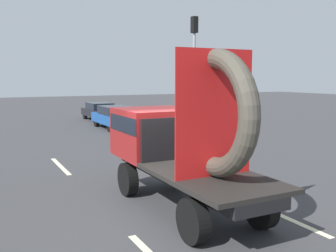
% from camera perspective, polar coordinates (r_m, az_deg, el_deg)
% --- Properties ---
extents(ground_plane, '(120.00, 120.00, 0.00)m').
position_cam_1_polar(ground_plane, '(9.77, 0.92, -12.16)').
color(ground_plane, '#38383A').
extents(flatbed_truck, '(2.02, 5.58, 3.84)m').
position_cam_1_polar(flatbed_truck, '(9.77, 1.10, -1.84)').
color(flatbed_truck, black).
rests_on(flatbed_truck, ground_plane).
extents(distant_sedan, '(1.89, 4.40, 1.43)m').
position_cam_1_polar(distant_sedan, '(24.82, -7.83, 1.42)').
color(distant_sedan, black).
rests_on(distant_sedan, ground_plane).
extents(traffic_light, '(0.42, 0.36, 6.64)m').
position_cam_1_polar(traffic_light, '(22.15, 3.91, 9.83)').
color(traffic_light, gray).
rests_on(traffic_light, ground_plane).
extents(lane_dash_left_far, '(0.16, 2.95, 0.01)m').
position_cam_1_polar(lane_dash_left_far, '(14.73, -15.68, -5.75)').
color(lane_dash_left_far, beige).
rests_on(lane_dash_left_far, ground_plane).
extents(lane_dash_right_near, '(0.16, 2.37, 0.01)m').
position_cam_1_polar(lane_dash_right_near, '(9.50, 17.61, -13.05)').
color(lane_dash_right_near, beige).
rests_on(lane_dash_right_near, ground_plane).
extents(lane_dash_right_far, '(0.16, 2.02, 0.01)m').
position_cam_1_polar(lane_dash_right_far, '(15.58, -2.42, -4.79)').
color(lane_dash_right_far, beige).
rests_on(lane_dash_right_far, ground_plane).
extents(oncoming_car, '(1.77, 4.12, 1.34)m').
position_cam_1_polar(oncoming_car, '(29.87, -10.15, 2.24)').
color(oncoming_car, black).
rests_on(oncoming_car, ground_plane).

